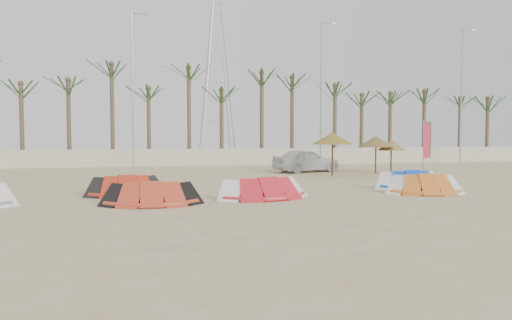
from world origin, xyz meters
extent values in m
plane|color=beige|center=(0.00, 0.00, 0.00)|extent=(120.00, 120.00, 0.00)
cube|color=beige|center=(0.00, 22.00, 0.65)|extent=(60.00, 0.30, 1.30)
cylinder|color=brown|center=(-14.00, 23.50, 3.25)|extent=(0.32, 0.32, 6.50)
ellipsoid|color=#194719|center=(-14.00, 23.50, 6.50)|extent=(4.00, 4.00, 2.40)
cylinder|color=brown|center=(-4.00, 23.50, 3.25)|extent=(0.32, 0.32, 6.50)
ellipsoid|color=#194719|center=(-4.00, 23.50, 6.50)|extent=(4.00, 4.00, 2.40)
cylinder|color=brown|center=(6.00, 23.50, 3.25)|extent=(0.32, 0.32, 6.50)
ellipsoid|color=#194719|center=(6.00, 23.50, 6.50)|extent=(4.00, 4.00, 2.40)
cylinder|color=brown|center=(16.00, 23.50, 3.25)|extent=(0.32, 0.32, 6.50)
ellipsoid|color=#194719|center=(16.00, 23.50, 6.50)|extent=(4.00, 4.00, 2.40)
cylinder|color=brown|center=(24.00, 23.50, 3.25)|extent=(0.32, 0.32, 6.50)
ellipsoid|color=#194719|center=(24.00, 23.50, 6.50)|extent=(4.00, 4.00, 2.40)
cylinder|color=#A5A8AD|center=(-6.00, 20.00, 5.50)|extent=(0.14, 0.14, 11.00)
cylinder|color=#A5A8AD|center=(-5.50, 20.00, 10.90)|extent=(1.00, 0.08, 0.08)
cube|color=#A5A8AD|center=(-5.00, 20.00, 10.85)|extent=(0.35, 0.14, 0.10)
cylinder|color=#A5A8AD|center=(8.00, 20.00, 5.50)|extent=(0.14, 0.14, 11.00)
cylinder|color=#A5A8AD|center=(8.50, 20.00, 10.90)|extent=(1.00, 0.08, 0.08)
cube|color=#A5A8AD|center=(9.00, 20.00, 10.85)|extent=(0.35, 0.14, 0.10)
cylinder|color=#A5A8AD|center=(20.00, 20.00, 5.50)|extent=(0.14, 0.14, 11.00)
cylinder|color=#A5A8AD|center=(20.50, 20.00, 10.90)|extent=(1.00, 0.08, 0.08)
cube|color=#A5A8AD|center=(21.00, 20.00, 10.85)|extent=(0.35, 0.14, 0.10)
cube|color=white|center=(-9.73, 2.10, 0.25)|extent=(0.76, 1.18, 0.40)
cylinder|color=red|center=(-5.73, 4.28, 0.10)|extent=(2.81, 0.70, 0.20)
cube|color=black|center=(-6.99, 4.38, 0.25)|extent=(0.79, 1.19, 0.40)
cube|color=black|center=(-4.46, 4.38, 0.25)|extent=(0.79, 1.19, 0.40)
cylinder|color=#C33E24|center=(-4.72, 1.44, 0.10)|extent=(3.13, 0.21, 0.20)
cube|color=black|center=(-6.13, 1.54, 0.25)|extent=(0.60, 1.10, 0.40)
cube|color=black|center=(-3.31, 1.54, 0.25)|extent=(0.60, 1.10, 0.40)
cylinder|color=red|center=(-0.43, 2.31, 0.10)|extent=(3.32, 1.02, 0.20)
cube|color=white|center=(-1.95, 2.41, 0.25)|extent=(0.85, 1.21, 0.40)
cube|color=white|center=(1.09, 2.41, 0.25)|extent=(0.85, 1.21, 0.40)
cylinder|color=orange|center=(6.48, 2.33, 0.10)|extent=(2.78, 0.81, 0.20)
cube|color=white|center=(5.21, 2.43, 0.25)|extent=(0.83, 1.20, 0.40)
cube|color=white|center=(7.74, 2.43, 0.25)|extent=(0.83, 1.20, 0.40)
cylinder|color=blue|center=(6.85, 4.21, 0.10)|extent=(2.81, 0.46, 0.20)
cube|color=white|center=(5.58, 4.31, 0.25)|extent=(0.70, 1.15, 0.40)
cube|color=white|center=(8.11, 4.31, 0.25)|extent=(0.70, 1.15, 0.40)
cylinder|color=#4C331E|center=(5.68, 11.24, 1.24)|extent=(0.10, 0.10, 2.47)
cone|color=olive|center=(5.68, 11.24, 2.22)|extent=(2.40, 2.40, 0.70)
cylinder|color=#4C331E|center=(9.04, 12.53, 1.13)|extent=(0.10, 0.10, 2.26)
cone|color=olive|center=(9.04, 12.53, 2.01)|extent=(2.24, 2.24, 0.70)
cylinder|color=#4C331E|center=(10.30, 12.96, 1.01)|extent=(0.10, 0.10, 2.02)
cone|color=#A5863D|center=(10.30, 12.96, 1.77)|extent=(1.74, 1.74, 0.70)
cylinder|color=#A5A8AD|center=(11.63, 11.40, 1.66)|extent=(0.04, 0.04, 3.33)
cube|color=#DD2F4D|center=(11.85, 11.40, 2.06)|extent=(0.42, 0.08, 2.16)
cylinder|color=#A5A8AD|center=(11.71, 11.40, 1.69)|extent=(0.04, 0.04, 3.39)
cube|color=#0C4621|center=(11.93, 11.40, 2.10)|extent=(0.42, 0.04, 2.20)
imported|color=silver|center=(5.09, 14.46, 0.76)|extent=(4.77, 2.97, 1.51)
camera|label=1|loc=(-4.69, -16.48, 2.58)|focal=35.00mm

